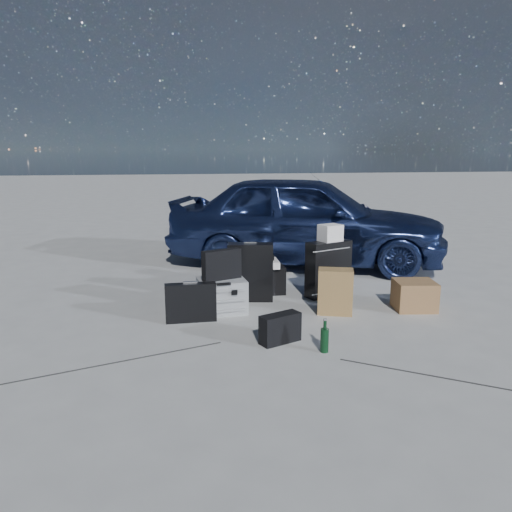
{
  "coord_description": "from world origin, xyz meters",
  "views": [
    {
      "loc": [
        -1.04,
        -4.27,
        1.63
      ],
      "look_at": [
        -0.16,
        0.85,
        0.52
      ],
      "focal_mm": 35.0,
      "sensor_mm": 36.0,
      "label": 1
    }
  ],
  "objects_px": {
    "duffel_bag": "(257,280)",
    "cardboard_box": "(414,295)",
    "suitcase_left": "(250,272)",
    "suitcase_right": "(328,269)",
    "briefcase": "(191,303)",
    "green_bottle": "(325,336)",
    "car": "(306,219)",
    "pelican_case": "(222,295)"
  },
  "relations": [
    {
      "from": "car",
      "to": "green_bottle",
      "type": "distance_m",
      "value": 3.25
    },
    {
      "from": "green_bottle",
      "to": "duffel_bag",
      "type": "bearing_deg",
      "value": 98.13
    },
    {
      "from": "pelican_case",
      "to": "suitcase_right",
      "type": "height_order",
      "value": "suitcase_right"
    },
    {
      "from": "car",
      "to": "suitcase_left",
      "type": "height_order",
      "value": "car"
    },
    {
      "from": "briefcase",
      "to": "green_bottle",
      "type": "xyz_separation_m",
      "value": [
        1.05,
        -0.94,
        -0.05
      ]
    },
    {
      "from": "car",
      "to": "duffel_bag",
      "type": "height_order",
      "value": "car"
    },
    {
      "from": "pelican_case",
      "to": "car",
      "type": "bearing_deg",
      "value": 48.12
    },
    {
      "from": "cardboard_box",
      "to": "green_bottle",
      "type": "xyz_separation_m",
      "value": [
        -1.26,
        -0.92,
        -0.01
      ]
    },
    {
      "from": "suitcase_left",
      "to": "suitcase_right",
      "type": "distance_m",
      "value": 0.9
    },
    {
      "from": "duffel_bag",
      "to": "green_bottle",
      "type": "height_order",
      "value": "duffel_bag"
    },
    {
      "from": "car",
      "to": "duffel_bag",
      "type": "distance_m",
      "value": 1.72
    },
    {
      "from": "car",
      "to": "green_bottle",
      "type": "height_order",
      "value": "car"
    },
    {
      "from": "car",
      "to": "suitcase_left",
      "type": "xyz_separation_m",
      "value": [
        -1.06,
        -1.61,
        -0.34
      ]
    },
    {
      "from": "suitcase_left",
      "to": "green_bottle",
      "type": "distance_m",
      "value": 1.58
    },
    {
      "from": "duffel_bag",
      "to": "briefcase",
      "type": "bearing_deg",
      "value": -131.85
    },
    {
      "from": "cardboard_box",
      "to": "duffel_bag",
      "type": "bearing_deg",
      "value": 150.43
    },
    {
      "from": "car",
      "to": "cardboard_box",
      "type": "xyz_separation_m",
      "value": [
        0.57,
        -2.21,
        -0.51
      ]
    },
    {
      "from": "duffel_bag",
      "to": "suitcase_right",
      "type": "bearing_deg",
      "value": -15.07
    },
    {
      "from": "briefcase",
      "to": "suitcase_left",
      "type": "xyz_separation_m",
      "value": [
        0.68,
        0.59,
        0.13
      ]
    },
    {
      "from": "car",
      "to": "briefcase",
      "type": "xyz_separation_m",
      "value": [
        -1.74,
        -2.2,
        -0.47
      ]
    },
    {
      "from": "suitcase_right",
      "to": "green_bottle",
      "type": "xyz_separation_m",
      "value": [
        -0.52,
        -1.55,
        -0.18
      ]
    },
    {
      "from": "suitcase_right",
      "to": "green_bottle",
      "type": "bearing_deg",
      "value": -130.87
    },
    {
      "from": "green_bottle",
      "to": "briefcase",
      "type": "bearing_deg",
      "value": 138.16
    },
    {
      "from": "briefcase",
      "to": "duffel_bag",
      "type": "relative_size",
      "value": 0.77
    },
    {
      "from": "car",
      "to": "suitcase_left",
      "type": "relative_size",
      "value": 6.06
    },
    {
      "from": "pelican_case",
      "to": "suitcase_right",
      "type": "relative_size",
      "value": 0.74
    },
    {
      "from": "duffel_bag",
      "to": "cardboard_box",
      "type": "relative_size",
      "value": 1.58
    },
    {
      "from": "briefcase",
      "to": "suitcase_left",
      "type": "distance_m",
      "value": 0.91
    },
    {
      "from": "briefcase",
      "to": "green_bottle",
      "type": "height_order",
      "value": "briefcase"
    },
    {
      "from": "briefcase",
      "to": "green_bottle",
      "type": "bearing_deg",
      "value": -42.47
    },
    {
      "from": "car",
      "to": "suitcase_right",
      "type": "bearing_deg",
      "value": -165.81
    },
    {
      "from": "car",
      "to": "suitcase_left",
      "type": "bearing_deg",
      "value": 166.75
    },
    {
      "from": "suitcase_right",
      "to": "green_bottle",
      "type": "height_order",
      "value": "suitcase_right"
    },
    {
      "from": "duffel_bag",
      "to": "cardboard_box",
      "type": "distance_m",
      "value": 1.74
    },
    {
      "from": "car",
      "to": "briefcase",
      "type": "bearing_deg",
      "value": 161.8
    },
    {
      "from": "suitcase_left",
      "to": "duffel_bag",
      "type": "distance_m",
      "value": 0.32
    },
    {
      "from": "briefcase",
      "to": "green_bottle",
      "type": "relative_size",
      "value": 1.78
    },
    {
      "from": "suitcase_right",
      "to": "duffel_bag",
      "type": "distance_m",
      "value": 0.83
    },
    {
      "from": "pelican_case",
      "to": "suitcase_right",
      "type": "bearing_deg",
      "value": 10.18
    },
    {
      "from": "suitcase_left",
      "to": "green_bottle",
      "type": "xyz_separation_m",
      "value": [
        0.37,
        -1.53,
        -0.18
      ]
    },
    {
      "from": "duffel_bag",
      "to": "cardboard_box",
      "type": "bearing_deg",
      "value": -28.18
    },
    {
      "from": "car",
      "to": "suitcase_right",
      "type": "xyz_separation_m",
      "value": [
        -0.16,
        -1.58,
        -0.34
      ]
    }
  ]
}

